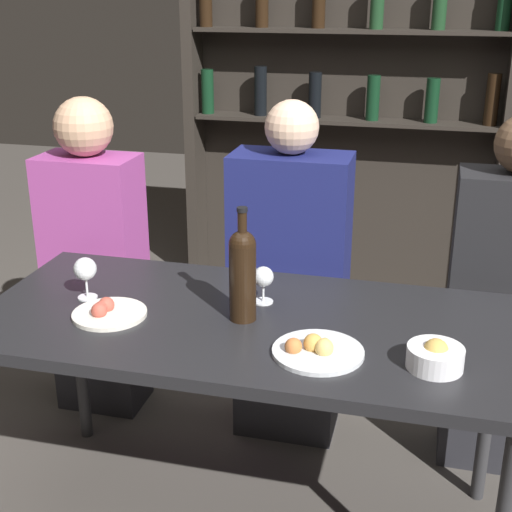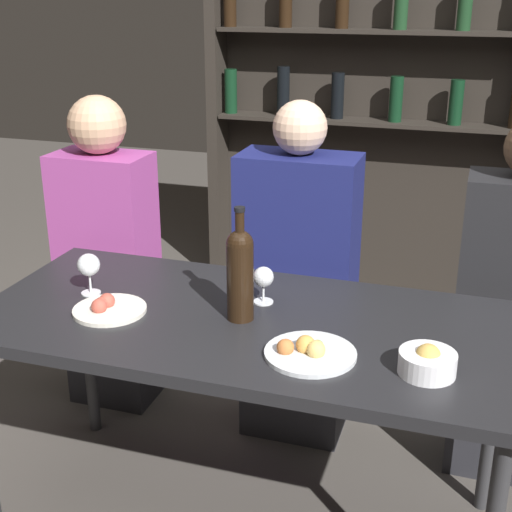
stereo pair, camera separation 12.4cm
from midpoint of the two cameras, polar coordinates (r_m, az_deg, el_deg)
The scene contains 11 objects.
dining_table at distance 2.07m, azimuth -2.47°, elevation -6.49°, with size 1.56×0.73×0.72m.
wine_rack_wall at distance 3.83m, azimuth 6.22°, elevation 13.14°, with size 1.70×0.21×2.11m.
wine_bottle at distance 1.98m, azimuth -2.87°, elevation -1.22°, with size 0.08×0.08×0.33m.
wine_glass_0 at distance 2.11m, azimuth -1.09°, elevation -1.82°, with size 0.06×0.06×0.11m.
wine_glass_1 at distance 2.21m, azimuth -15.08°, elevation -1.12°, with size 0.07×0.07×0.13m.
food_plate_0 at distance 2.11m, azimuth -13.48°, elevation -4.39°, with size 0.21×0.21×0.05m.
food_plate_1 at distance 1.85m, azimuth 2.79°, elevation -7.50°, with size 0.24×0.24×0.05m.
snack_bowl at distance 1.82m, azimuth 12.25°, elevation -7.89°, with size 0.14×0.14×0.08m.
seated_person_left at distance 2.83m, azimuth -13.95°, elevation -0.83°, with size 0.36×0.22×1.24m.
seated_person_center at distance 2.58m, azimuth 1.28°, elevation -2.51°, with size 0.41×0.22×1.26m.
seated_person_right at distance 2.53m, azimuth 17.82°, elevation -4.10°, with size 0.37×0.22×1.24m.
Camera 1 is at (0.48, -1.78, 1.61)m, focal length 50.00 mm.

